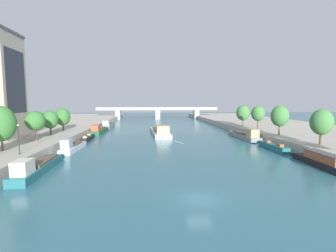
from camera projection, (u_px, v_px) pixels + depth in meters
The scene contains 23 objects.
ground_plane at pixel (200, 199), 24.18m from camera, with size 400.00×400.00×0.00m, color #336675.
quay_left at pixel (37, 130), 75.29m from camera, with size 36.00×170.00×2.00m, color #B7AD9E.
quay_right at pixel (281, 128), 81.92m from camera, with size 36.00×170.00×2.00m, color #B7AD9E.
barge_midriver at pixel (160, 131), 71.77m from camera, with size 5.77×22.31×3.38m.
wake_behind_barge at pixel (171, 142), 58.30m from camera, with size 5.59×6.06×0.03m.
moored_boat_left_upstream at pixel (38, 167), 33.09m from camera, with size 2.93×14.53×2.84m.
moored_boat_left_near at pixel (72, 147), 48.32m from camera, with size 2.47×11.60×2.82m.
moored_boat_left_far at pixel (88, 138), 61.79m from camera, with size 2.03×10.65×2.08m.
moored_boat_left_downstream at pixel (99, 130), 75.25m from camera, with size 3.48×14.81×3.02m.
moored_boat_left_end at pixel (108, 125), 90.96m from camera, with size 2.99×15.57×3.17m.
moored_boat_right_lone at pixel (321, 161), 36.14m from camera, with size 2.75×12.03×2.30m.
moored_boat_right_midway at pixel (272, 147), 49.03m from camera, with size 1.76×10.47×2.36m.
moored_boat_right_upstream at pixel (245, 135), 63.49m from camera, with size 3.05×16.21×3.20m.
tree_left_past_mid at pixel (1, 124), 37.96m from camera, with size 4.56×4.56×7.37m.
tree_left_by_lamp at pixel (35, 121), 48.42m from camera, with size 3.91×3.91×6.11m.
tree_left_far at pixel (50, 120), 56.65m from camera, with size 3.70×3.70×5.95m.
tree_left_distant at pixel (63, 117), 65.08m from camera, with size 3.97×3.97×6.27m.
tree_right_end_of_row at pixel (322, 122), 43.46m from camera, with size 3.93×3.93×6.67m.
tree_right_nearest at pixel (280, 116), 56.50m from camera, with size 4.14×4.14×7.10m.
tree_right_by_lamp at pixel (258, 113), 68.38m from camera, with size 3.83×3.83×6.84m.
tree_right_far at pixel (243, 113), 80.20m from camera, with size 4.40×4.40×6.88m.
lamppost_left_bank at pixel (19, 138), 35.71m from camera, with size 0.28×0.28×4.58m.
bridge_far at pixel (158, 111), 137.01m from camera, with size 69.81×4.40×6.79m.
Camera 1 is at (-5.14, -22.94, 9.97)m, focal length 25.12 mm.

